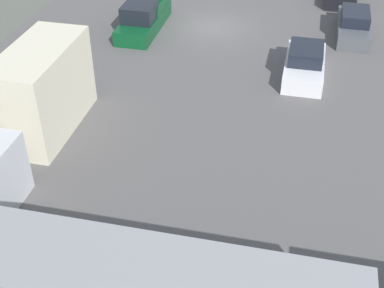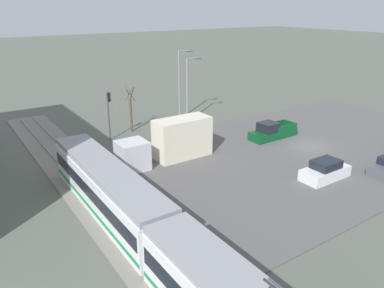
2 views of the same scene
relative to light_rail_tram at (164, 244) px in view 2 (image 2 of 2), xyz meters
The scene contains 11 objects.
ground_plane 22.69m from the light_rail_tram, 69.46° to the right, with size 320.00×320.00×0.00m, color #565B51.
road_surface 22.69m from the light_rail_tram, 69.46° to the right, with size 22.34×36.82×0.08m.
rail_bed 8.10m from the light_rail_tram, ahead, with size 53.02×4.40×0.22m.
light_rail_tram is the anchor object (origin of this frame).
box_truck 15.15m from the light_rail_tram, 32.48° to the right, with size 2.34×8.86×3.64m.
pickup_truck 23.21m from the light_rail_tram, 59.42° to the right, with size 1.91×5.42×1.78m.
sedan_car_0 16.55m from the light_rail_tram, 81.79° to the right, with size 1.90×4.27×1.57m.
traffic_light_pole 21.81m from the light_rail_tram, 15.26° to the right, with size 0.28×0.47×5.02m.
street_tree 23.93m from the light_rail_tram, 21.42° to the right, with size 1.21×1.00×5.13m.
street_lamp_near_crossing 28.45m from the light_rail_tram, 34.29° to the right, with size 0.36×1.95×8.30m.
street_lamp_mid_block 27.01m from the light_rail_tram, 36.40° to the right, with size 0.36×1.95×7.65m.
Camera 2 is at (-22.30, 29.18, 13.32)m, focal length 35.00 mm.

